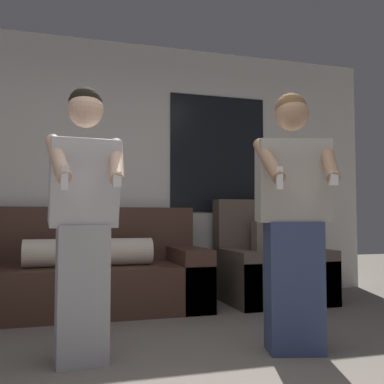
{
  "coord_description": "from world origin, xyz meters",
  "views": [
    {
      "loc": [
        -0.64,
        -1.82,
        0.83
      ],
      "look_at": [
        0.15,
        0.81,
        0.99
      ],
      "focal_mm": 42.0,
      "sensor_mm": 36.0,
      "label": 1
    }
  ],
  "objects_px": {
    "armchair": "(271,268)",
    "person_left": "(83,221)",
    "person_right": "(293,220)",
    "couch": "(88,275)"
  },
  "relations": [
    {
      "from": "armchair",
      "to": "person_left",
      "type": "distance_m",
      "value": 2.48
    },
    {
      "from": "person_right",
      "to": "armchair",
      "type": "bearing_deg",
      "value": 68.14
    },
    {
      "from": "person_left",
      "to": "person_right",
      "type": "xyz_separation_m",
      "value": [
        1.28,
        -0.15,
        0.01
      ]
    },
    {
      "from": "couch",
      "to": "person_right",
      "type": "relative_size",
      "value": 1.29
    },
    {
      "from": "armchair",
      "to": "person_left",
      "type": "height_order",
      "value": "person_left"
    },
    {
      "from": "couch",
      "to": "person_left",
      "type": "bearing_deg",
      "value": -94.69
    },
    {
      "from": "armchair",
      "to": "person_right",
      "type": "relative_size",
      "value": 0.63
    },
    {
      "from": "person_left",
      "to": "couch",
      "type": "bearing_deg",
      "value": 85.31
    },
    {
      "from": "armchair",
      "to": "person_right",
      "type": "height_order",
      "value": "person_right"
    },
    {
      "from": "person_right",
      "to": "couch",
      "type": "bearing_deg",
      "value": 124.69
    }
  ]
}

